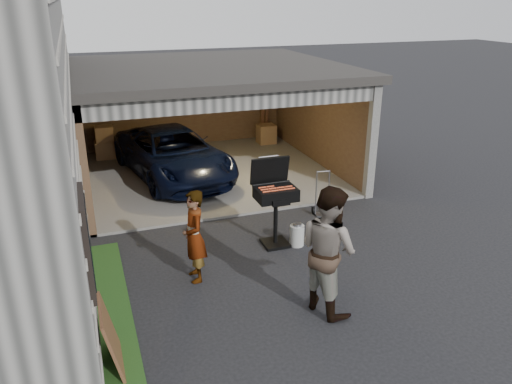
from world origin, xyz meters
TOP-DOWN VIEW (x-y plane):
  - ground at (0.00, 0.00)m, footprint 80.00×80.00m
  - garage at (0.76, 6.79)m, footprint 6.80×6.30m
  - minivan at (-0.22, 6.41)m, footprint 2.85×4.81m
  - woman at (-0.84, 1.29)m, footprint 0.39×0.59m
  - man at (0.86, -0.20)m, footprint 1.00×1.15m
  - bbq_grill at (0.90, 2.04)m, footprint 0.76×0.67m
  - propane_tank at (1.29, 1.84)m, footprint 0.33×0.33m
  - plywood_panel at (-2.34, -0.50)m, footprint 0.23×0.84m
  - hand_truck at (2.41, 3.00)m, footprint 0.44×0.36m

SIDE VIEW (x-z plane):
  - ground at x=0.00m, z-range 0.00..0.00m
  - hand_truck at x=2.41m, z-range -0.31..0.70m
  - propane_tank at x=1.29m, z-range 0.00..0.42m
  - plywood_panel at x=-2.34m, z-range 0.00..0.93m
  - minivan at x=-0.22m, z-range 0.00..1.25m
  - woman at x=-0.84m, z-range 0.00..1.60m
  - bbq_grill at x=0.90m, z-range 0.16..1.85m
  - man at x=0.86m, z-range 0.00..2.01m
  - garage at x=0.76m, z-range 0.42..3.32m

